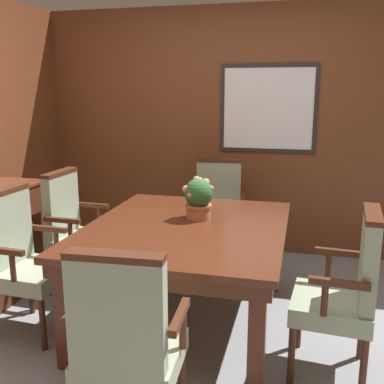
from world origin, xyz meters
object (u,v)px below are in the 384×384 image
object	(u,v)px
chair_right_near	(346,288)
chair_left_near	(23,256)
chair_head_far	(217,209)
dining_table	(187,237)
chair_left_far	(74,226)
chair_head_near	(126,341)
potted_plant	(198,197)

from	to	relation	value
chair_right_near	chair_left_near	bearing A→B (deg)	-85.12
chair_head_far	chair_right_near	bearing A→B (deg)	-61.51
dining_table	chair_left_far	bearing A→B (deg)	162.26
dining_table	chair_head_far	bearing A→B (deg)	90.36
chair_head_near	chair_head_far	bearing A→B (deg)	-92.78
chair_left_near	chair_right_near	xyz separation A→B (m)	(2.09, -0.00, 0.00)
dining_table	potted_plant	bearing A→B (deg)	77.35
chair_head_far	chair_left_far	distance (m)	1.34
dining_table	chair_head_near	xyz separation A→B (m)	(0.03, -1.19, -0.10)
chair_left_near	chair_left_far	size ratio (longest dim) A/B	1.00
dining_table	chair_left_near	world-z (taller)	chair_left_near
chair_head_far	chair_left_near	bearing A→B (deg)	-129.96
chair_left_near	chair_left_far	bearing A→B (deg)	2.13
chair_right_near	chair_left_far	size ratio (longest dim) A/B	1.00
potted_plant	chair_head_far	bearing A→B (deg)	92.74
chair_head_far	chair_head_near	size ratio (longest dim) A/B	1.00
dining_table	chair_head_far	world-z (taller)	chair_head_far
chair_left_near	chair_head_far	xyz separation A→B (m)	(1.05, 1.54, 0.00)
chair_right_near	potted_plant	bearing A→B (deg)	-113.66
dining_table	chair_left_near	bearing A→B (deg)	-161.31
chair_left_far	potted_plant	bearing A→B (deg)	-96.28
dining_table	chair_left_near	distance (m)	1.12
dining_table	chair_head_far	size ratio (longest dim) A/B	1.60
dining_table	chair_head_far	distance (m)	1.18
chair_right_near	potted_plant	xyz separation A→B (m)	(-0.99, 0.54, 0.35)
dining_table	chair_right_near	bearing A→B (deg)	-19.23
chair_left_near	potted_plant	bearing A→B (deg)	-61.06
potted_plant	chair_left_far	bearing A→B (deg)	171.88
chair_right_near	chair_head_near	world-z (taller)	same
chair_left_far	dining_table	bearing A→B (deg)	-105.90
chair_left_near	dining_table	bearing A→B (deg)	-68.46
chair_left_near	chair_head_far	world-z (taller)	same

